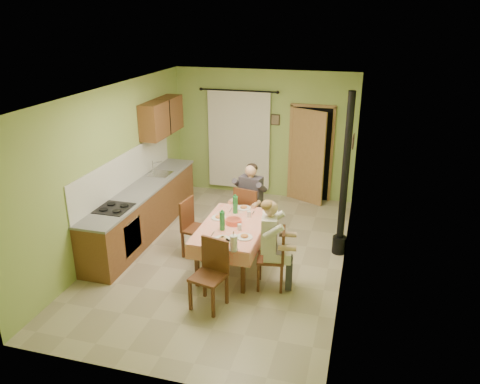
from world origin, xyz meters
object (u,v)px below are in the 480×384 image
(dining_table, at_px, (233,246))
(chair_left, at_px, (197,239))
(chair_far, at_px, (250,223))
(man_far, at_px, (250,193))
(chair_near, at_px, (209,288))
(chair_right, at_px, (271,269))
(stove_flue, at_px, (343,198))
(man_right, at_px, (272,234))

(dining_table, distance_m, chair_left, 0.76)
(chair_far, xyz_separation_m, man_far, (0.00, 0.02, 0.59))
(chair_far, distance_m, man_far, 0.59)
(chair_near, bearing_deg, dining_table, -78.01)
(dining_table, distance_m, chair_right, 0.83)
(chair_near, height_order, stove_flue, stove_flue)
(chair_right, distance_m, stove_flue, 1.80)
(chair_near, relative_size, chair_right, 1.04)
(chair_far, relative_size, man_right, 0.73)
(dining_table, relative_size, stove_flue, 0.59)
(chair_far, distance_m, stove_flue, 1.81)
(chair_near, relative_size, man_right, 0.72)
(chair_right, height_order, chair_left, chair_left)
(chair_right, bearing_deg, chair_far, 16.92)
(chair_far, height_order, chair_right, chair_far)
(dining_table, xyz_separation_m, chair_near, (-0.02, -1.14, -0.09))
(chair_far, distance_m, man_right, 1.78)
(chair_right, distance_m, man_far, 1.80)
(dining_table, xyz_separation_m, man_right, (0.71, -0.40, 0.50))
(stove_flue, bearing_deg, chair_right, -123.93)
(dining_table, relative_size, man_far, 1.19)
(man_right, height_order, stove_flue, stove_flue)
(chair_left, xyz_separation_m, man_right, (1.42, -0.65, 0.59))
(man_far, distance_m, man_right, 1.70)
(stove_flue, bearing_deg, chair_left, -163.01)
(chair_right, relative_size, man_far, 0.69)
(chair_right, relative_size, man_right, 0.69)
(chair_near, bearing_deg, man_far, -77.60)
(man_far, xyz_separation_m, man_right, (0.71, -1.54, 0.00))
(chair_far, height_order, chair_left, chair_far)
(chair_left, height_order, man_right, man_right)
(dining_table, xyz_separation_m, chair_right, (0.73, -0.40, -0.09))
(chair_near, distance_m, man_right, 1.19)
(chair_far, bearing_deg, man_right, -53.56)
(chair_right, height_order, man_far, man_far)
(man_right, bearing_deg, chair_near, 126.52)
(man_far, relative_size, man_right, 1.00)
(chair_far, xyz_separation_m, man_right, (0.72, -1.52, 0.59))
(man_far, height_order, stove_flue, stove_flue)
(dining_table, distance_m, man_far, 1.24)
(chair_left, distance_m, stove_flue, 2.57)
(dining_table, bearing_deg, chair_right, -28.79)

